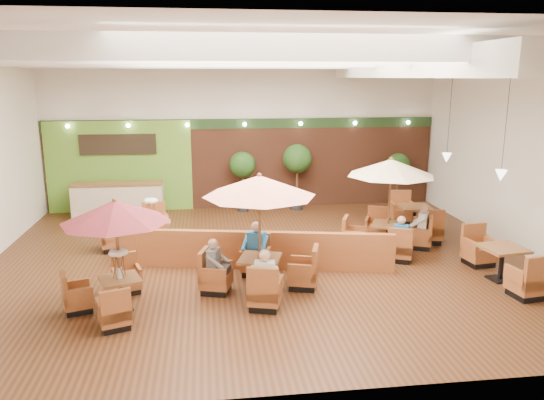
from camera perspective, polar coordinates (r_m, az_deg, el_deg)
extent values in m
plane|color=#381E0F|center=(13.91, -0.97, -6.53)|extent=(14.00, 14.00, 0.00)
cube|color=silver|center=(19.17, -3.02, 7.32)|extent=(14.00, 0.04, 5.50)
cube|color=silver|center=(7.42, 4.13, -1.94)|extent=(14.00, 0.04, 5.50)
cube|color=silver|center=(15.64, 25.50, 4.77)|extent=(0.04, 12.00, 5.50)
cube|color=white|center=(13.13, -1.06, 16.72)|extent=(14.00, 12.00, 0.04)
cube|color=brown|center=(19.26, -2.96, 3.90)|extent=(13.90, 0.10, 3.20)
cube|color=#1E3819|center=(19.07, -3.01, 8.20)|extent=(13.90, 0.12, 0.35)
cube|color=#5E992C|center=(19.37, -16.06, 3.46)|extent=(5.00, 0.08, 3.20)
cube|color=black|center=(19.18, -16.24, 5.78)|extent=(2.60, 0.08, 0.70)
cube|color=white|center=(13.93, 13.85, 13.88)|extent=(0.60, 11.00, 0.60)
cube|color=white|center=(9.15, 1.81, 16.10)|extent=(13.60, 0.12, 0.45)
cube|color=white|center=(11.82, -0.34, 15.42)|extent=(13.60, 0.12, 0.45)
cube|color=white|center=(14.40, -1.65, 15.00)|extent=(13.60, 0.12, 0.45)
cube|color=white|center=(17.09, -2.58, 14.69)|extent=(13.60, 0.12, 0.45)
cylinder|color=black|center=(14.05, 23.99, 8.84)|extent=(0.01, 0.01, 3.20)
cone|color=white|center=(14.23, 23.40, 2.42)|extent=(0.28, 0.28, 0.28)
cylinder|color=black|center=(16.69, 18.66, 9.77)|extent=(0.01, 0.01, 3.20)
cone|color=white|center=(16.84, 18.26, 4.34)|extent=(0.28, 0.28, 0.28)
sphere|color=#FFEAC6|center=(19.33, -21.14, 7.41)|extent=(0.14, 0.14, 0.14)
sphere|color=#FFEAC6|center=(18.96, -15.21, 7.74)|extent=(0.14, 0.14, 0.14)
sphere|color=#FFEAC6|center=(18.80, -9.11, 7.98)|extent=(0.14, 0.14, 0.14)
sphere|color=#FFEAC6|center=(18.84, -2.96, 8.14)|extent=(0.14, 0.14, 0.14)
sphere|color=#FFEAC6|center=(19.10, 3.10, 8.21)|extent=(0.14, 0.14, 0.14)
sphere|color=#FFEAC6|center=(19.56, 8.93, 8.18)|extent=(0.14, 0.14, 0.14)
sphere|color=#FFEAC6|center=(20.21, 14.44, 8.09)|extent=(0.14, 0.14, 0.14)
cube|color=beige|center=(18.81, -16.20, -0.09)|extent=(3.00, 0.70, 1.10)
cube|color=brown|center=(18.69, -16.32, 1.70)|extent=(3.00, 0.75, 0.06)
cube|color=brown|center=(13.21, -2.07, -5.40)|extent=(6.86, 1.54, 0.96)
cube|color=brown|center=(11.34, -16.04, -8.19)|extent=(0.98, 0.98, 0.05)
cylinder|color=black|center=(11.46, -15.94, -9.67)|extent=(0.09, 0.09, 0.60)
cube|color=black|center=(11.58, -15.84, -11.12)|extent=(0.52, 0.52, 0.04)
cube|color=brown|center=(10.71, -16.59, -11.75)|extent=(0.71, 0.71, 0.29)
cube|color=brown|center=(10.41, -17.30, -10.89)|extent=(0.56, 0.27, 0.63)
cube|color=brown|center=(10.60, -18.07, -11.04)|extent=(0.23, 0.49, 0.25)
cube|color=brown|center=(10.67, -15.24, -10.67)|extent=(0.23, 0.49, 0.25)
cube|color=black|center=(10.79, -16.51, -12.75)|extent=(0.63, 0.63, 0.13)
cube|color=brown|center=(12.27, -15.34, -8.40)|extent=(0.71, 0.71, 0.29)
cube|color=brown|center=(12.37, -14.93, -6.85)|extent=(0.56, 0.27, 0.63)
cube|color=brown|center=(12.25, -14.18, -7.46)|extent=(0.23, 0.49, 0.25)
cube|color=brown|center=(12.17, -16.61, -7.76)|extent=(0.23, 0.49, 0.25)
cube|color=black|center=(12.35, -15.28, -9.30)|extent=(0.63, 0.63, 0.13)
cube|color=brown|center=(11.65, -20.16, -9.94)|extent=(0.71, 0.71, 0.29)
cube|color=brown|center=(11.43, -19.26, -8.85)|extent=(0.27, 0.56, 0.63)
cube|color=brown|center=(11.82, -20.38, -8.67)|extent=(0.49, 0.23, 0.25)
cube|color=brown|center=(11.34, -20.08, -9.59)|extent=(0.49, 0.23, 0.25)
cube|color=black|center=(11.73, -20.08, -10.88)|extent=(0.63, 0.63, 0.13)
cylinder|color=brown|center=(11.18, -16.19, -5.90)|extent=(0.06, 0.06, 2.26)
cone|color=maroon|center=(10.92, -16.51, -1.17)|extent=(2.17, 2.17, 0.45)
sphere|color=brown|center=(10.87, -16.59, 0.01)|extent=(0.10, 0.10, 0.10)
cylinder|color=silver|center=(11.29, -16.08, -7.54)|extent=(0.10, 0.10, 0.22)
cube|color=brown|center=(11.82, -1.32, -6.33)|extent=(1.09, 1.09, 0.06)
cylinder|color=black|center=(11.94, -1.31, -7.96)|extent=(0.10, 0.10, 0.68)
cube|color=black|center=(12.08, -1.30, -9.56)|extent=(0.58, 0.58, 0.04)
cube|color=brown|center=(11.07, -0.76, -10.11)|extent=(0.79, 0.79, 0.33)
cube|color=brown|center=(10.72, -0.20, -9.11)|extent=(0.64, 0.28, 0.72)
cube|color=brown|center=(11.04, -2.31, -9.03)|extent=(0.24, 0.57, 0.29)
cube|color=brown|center=(10.94, 0.80, -9.22)|extent=(0.24, 0.57, 0.29)
cube|color=black|center=(11.16, -0.76, -11.23)|extent=(0.70, 0.70, 0.14)
cube|color=brown|center=(12.88, -1.77, -6.71)|extent=(0.79, 0.79, 0.33)
cube|color=brown|center=(13.01, -2.23, -5.06)|extent=(0.64, 0.28, 0.72)
cube|color=brown|center=(12.76, -0.45, -5.91)|extent=(0.24, 0.57, 0.29)
cube|color=brown|center=(12.87, -3.09, -5.76)|extent=(0.24, 0.57, 0.29)
cube|color=black|center=(12.96, -1.76, -7.69)|extent=(0.70, 0.70, 0.14)
cube|color=brown|center=(11.91, -6.04, -8.46)|extent=(0.79, 0.79, 0.33)
cube|color=brown|center=(11.88, -4.84, -6.90)|extent=(0.28, 0.64, 0.72)
cube|color=brown|center=(12.11, -5.69, -7.04)|extent=(0.57, 0.24, 0.29)
cube|color=brown|center=(11.57, -6.46, -8.04)|extent=(0.57, 0.24, 0.29)
cube|color=black|center=(12.00, -6.01, -9.51)|extent=(0.70, 0.70, 0.14)
cube|color=brown|center=(12.10, 3.35, -8.05)|extent=(0.79, 0.79, 0.33)
cube|color=brown|center=(11.88, 2.21, -6.86)|extent=(0.28, 0.64, 0.72)
cube|color=brown|center=(11.75, 3.21, -7.64)|extent=(0.57, 0.24, 0.29)
cube|color=brown|center=(12.31, 3.51, -6.66)|extent=(0.57, 0.24, 0.29)
cube|color=black|center=(12.19, 3.34, -9.09)|extent=(0.70, 0.70, 0.14)
cylinder|color=brown|center=(11.65, -1.33, -3.79)|extent=(0.06, 0.06, 2.57)
cone|color=tan|center=(11.37, -1.36, 1.55)|extent=(2.47, 2.47, 0.45)
sphere|color=brown|center=(11.33, -1.37, 2.69)|extent=(0.10, 0.10, 0.10)
cube|color=brown|center=(14.91, 12.39, -2.60)|extent=(1.12, 1.12, 0.06)
cylinder|color=black|center=(15.01, 12.33, -3.87)|extent=(0.10, 0.10, 0.66)
cube|color=black|center=(15.11, 12.26, -5.14)|extent=(0.59, 0.59, 0.04)
cube|color=brown|center=(14.19, 13.58, -5.23)|extent=(0.81, 0.81, 0.32)
cube|color=brown|center=(13.93, 14.39, -4.34)|extent=(0.60, 0.34, 0.70)
cube|color=brown|center=(14.14, 12.46, -4.39)|extent=(0.29, 0.53, 0.28)
cube|color=brown|center=(14.12, 14.79, -4.55)|extent=(0.29, 0.53, 0.28)
cube|color=black|center=(14.26, 13.53, -6.11)|extent=(0.72, 0.72, 0.14)
cube|color=brown|center=(15.88, 11.18, -3.14)|extent=(0.81, 0.81, 0.32)
cube|color=brown|center=(15.99, 10.61, -1.90)|extent=(0.60, 0.34, 0.70)
cube|color=brown|center=(15.81, 12.26, -2.52)|extent=(0.29, 0.53, 0.28)
cube|color=brown|center=(15.86, 10.18, -2.38)|extent=(0.29, 0.53, 0.28)
cube|color=black|center=(15.95, 11.15, -3.93)|extent=(0.72, 0.72, 0.14)
cube|color=brown|center=(14.75, 8.84, -4.31)|extent=(0.81, 0.81, 0.32)
cube|color=brown|center=(14.82, 9.65, -3.05)|extent=(0.34, 0.60, 0.70)
cube|color=brown|center=(14.96, 9.02, -3.27)|extent=(0.53, 0.29, 0.28)
cube|color=brown|center=(14.41, 8.71, -3.89)|extent=(0.53, 0.29, 0.28)
cube|color=black|center=(14.82, 8.81, -5.16)|extent=(0.72, 0.72, 0.14)
cube|color=brown|center=(15.37, 15.64, -3.94)|extent=(0.81, 0.81, 0.32)
cube|color=brown|center=(15.10, 15.04, -3.02)|extent=(0.34, 0.60, 0.70)
cube|color=brown|center=(15.04, 15.66, -3.52)|extent=(0.53, 0.29, 0.28)
cube|color=brown|center=(15.59, 15.71, -2.94)|extent=(0.53, 0.29, 0.28)
cube|color=black|center=(15.44, 15.59, -4.75)|extent=(0.72, 0.72, 0.14)
cylinder|color=brown|center=(14.78, 12.49, -0.63)|extent=(0.06, 0.06, 2.49)
cone|color=beige|center=(14.57, 12.69, 3.43)|extent=(2.39, 2.39, 0.45)
sphere|color=brown|center=(14.54, 12.74, 4.33)|extent=(0.10, 0.10, 0.10)
cube|color=brown|center=(14.98, -12.81, -2.27)|extent=(1.10, 1.10, 0.07)
cylinder|color=black|center=(15.08, -12.74, -3.67)|extent=(0.11, 0.11, 0.72)
cube|color=black|center=(15.19, -12.67, -5.06)|extent=(0.58, 0.58, 0.04)
cube|color=brown|center=(14.11, -13.10, -5.18)|extent=(0.81, 0.81, 0.35)
cube|color=brown|center=(13.76, -13.53, -4.24)|extent=(0.69, 0.25, 0.77)
cube|color=brown|center=(14.02, -14.43, -4.44)|extent=(0.21, 0.61, 0.31)
cube|color=brown|center=(14.08, -11.86, -4.22)|extent=(0.21, 0.61, 0.31)
cube|color=black|center=(14.19, -13.05, -6.14)|extent=(0.71, 0.71, 0.15)
cube|color=brown|center=(16.09, -12.40, -2.87)|extent=(0.81, 0.81, 0.35)
cube|color=brown|center=(16.27, -12.17, -1.49)|extent=(0.69, 0.25, 0.77)
cube|color=brown|center=(16.07, -11.32, -2.03)|extent=(0.21, 0.61, 0.31)
cube|color=brown|center=(16.00, -13.56, -2.21)|extent=(0.21, 0.61, 0.31)
cube|color=black|center=(16.16, -12.36, -3.73)|extent=(0.71, 0.71, 0.15)
cube|color=brown|center=(15.24, -16.62, -4.03)|extent=(0.81, 0.81, 0.35)
cube|color=brown|center=(15.05, -15.70, -2.88)|extent=(0.25, 0.69, 0.77)
cube|color=brown|center=(15.48, -16.74, -2.92)|extent=(0.61, 0.21, 0.31)
cube|color=brown|center=(14.87, -16.61, -3.57)|extent=(0.61, 0.21, 0.31)
cube|color=black|center=(15.31, -16.56, -4.93)|extent=(0.71, 0.71, 0.15)
cylinder|color=silver|center=(14.94, -12.84, -1.74)|extent=(0.10, 0.10, 0.22)
cube|color=brown|center=(13.50, 23.59, -4.78)|extent=(1.04, 1.04, 0.07)
cylinder|color=black|center=(13.61, 23.45, -6.31)|extent=(0.11, 0.11, 0.72)
cube|color=black|center=(13.74, 23.30, -7.80)|extent=(0.55, 0.55, 0.04)
cube|color=brown|center=(12.83, 25.75, -8.07)|extent=(0.76, 0.76, 0.35)
cube|color=brown|center=(12.48, 26.43, -7.12)|extent=(0.68, 0.20, 0.76)
cube|color=brown|center=(12.56, 24.75, -7.36)|extent=(0.17, 0.60, 0.30)
cube|color=brown|center=(12.96, 26.90, -6.96)|extent=(0.17, 0.60, 0.30)
cube|color=black|center=(12.91, 25.64, -9.10)|extent=(0.67, 0.67, 0.15)
cube|color=brown|center=(14.48, 21.37, -5.30)|extent=(0.76, 0.76, 0.35)
cube|color=brown|center=(14.64, 21.09, -3.75)|extent=(0.68, 0.20, 0.76)
cube|color=brown|center=(14.60, 22.43, -4.35)|extent=(0.17, 0.60, 0.30)
cube|color=brown|center=(14.23, 20.42, -4.62)|extent=(0.17, 0.60, 0.30)
cube|color=black|center=(14.56, 21.28, -6.24)|extent=(0.67, 0.67, 0.15)
cube|color=brown|center=(16.73, 15.13, -0.77)|extent=(1.04, 1.04, 0.07)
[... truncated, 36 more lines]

